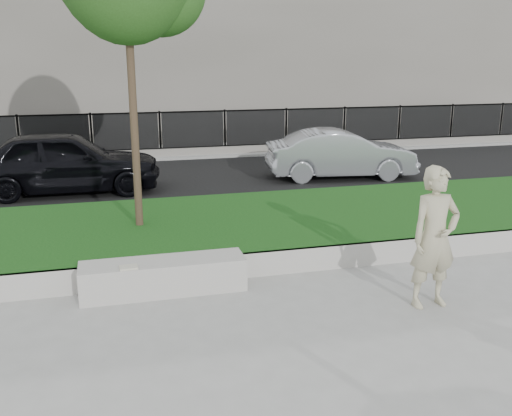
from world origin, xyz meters
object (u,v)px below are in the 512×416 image
object	(u,v)px
book	(129,267)
stone_bench	(164,276)
car_silver	(341,154)
man	(435,238)
car_dark	(65,162)

from	to	relation	value
book	stone_bench	bearing A→B (deg)	18.69
book	car_silver	world-z (taller)	car_silver
stone_bench	car_silver	world-z (taller)	car_silver
man	car_dark	xyz separation A→B (m)	(-5.29, 8.22, -0.16)
car_silver	car_dark	bearing A→B (deg)	97.03
man	book	xyz separation A→B (m)	(-4.06, 1.22, -0.48)
car_dark	car_silver	world-z (taller)	car_dark
man	car_silver	bearing A→B (deg)	72.72
man	car_silver	xyz separation A→B (m)	(2.09, 8.14, -0.27)
man	car_silver	size ratio (longest dim) A/B	0.48
car_dark	car_silver	size ratio (longest dim) A/B	1.13
man	car_silver	distance (m)	8.41
man	book	distance (m)	4.27
car_silver	man	bearing A→B (deg)	173.24
man	book	size ratio (longest dim) A/B	7.91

